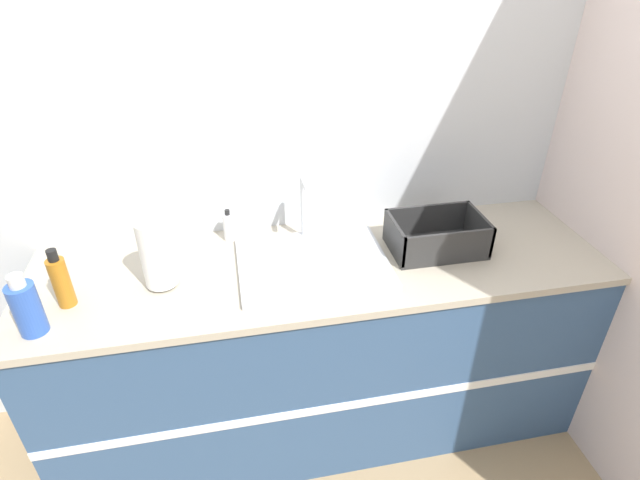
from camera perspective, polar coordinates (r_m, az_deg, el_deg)
The scene contains 10 objects.
ground_plane at distance 2.35m, azimuth 1.92°, elevation -25.20°, with size 12.00×12.00×0.00m, color tan.
wall_back at distance 2.03m, azimuth -1.66°, elevation 12.67°, with size 4.59×0.06×2.60m.
wall_right at distance 2.22m, azimuth 30.54°, elevation 9.96°, with size 0.06×2.63×2.60m.
counter_cabinet at distance 2.20m, azimuth 0.26°, elevation -12.07°, with size 2.21×0.65×0.89m.
sink at distance 1.90m, azimuth -0.86°, elevation -2.37°, with size 0.56×0.44×0.28m.
paper_towel_roll at distance 1.81m, azimuth -18.16°, elevation -1.49°, with size 0.11×0.11×0.26m.
dish_rack at distance 2.02m, azimuth 13.13°, elevation 0.22°, with size 0.36×0.24×0.14m.
bottle_blue at distance 1.79m, azimuth -30.51°, elevation -6.67°, with size 0.08×0.08×0.22m.
bottle_amber at distance 1.86m, azimuth -27.49°, elevation -4.19°, with size 0.06×0.06×0.22m.
soap_dispenser at distance 2.06m, azimuth -10.38°, elevation 1.51°, with size 0.04×0.04×0.14m.
Camera 1 is at (-0.32, -1.24, 1.97)m, focal length 28.00 mm.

